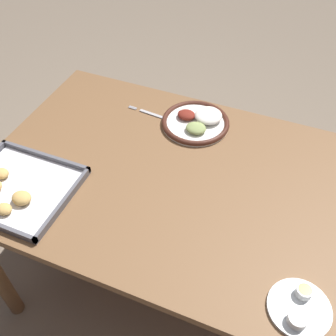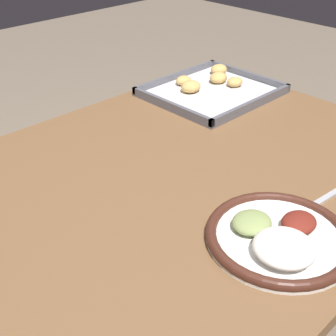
# 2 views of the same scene
# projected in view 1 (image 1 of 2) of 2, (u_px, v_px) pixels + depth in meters

# --- Properties ---
(ground_plane) EXTENTS (8.00, 8.00, 0.00)m
(ground_plane) POSITION_uv_depth(u_px,v_px,m) (168.00, 280.00, 1.87)
(ground_plane) COLOR #7A6B59
(dining_table) EXTENTS (1.25, 0.87, 0.74)m
(dining_table) POSITION_uv_depth(u_px,v_px,m) (168.00, 194.00, 1.40)
(dining_table) COLOR brown
(dining_table) RESTS_ON ground_plane
(dinner_plate) EXTENTS (0.26, 0.26, 0.05)m
(dinner_plate) POSITION_uv_depth(u_px,v_px,m) (198.00, 122.00, 1.50)
(dinner_plate) COLOR white
(dinner_plate) RESTS_ON dining_table
(fork) EXTENTS (0.23, 0.03, 0.00)m
(fork) POSITION_uv_depth(u_px,v_px,m) (156.00, 116.00, 1.54)
(fork) COLOR #B2B2B7
(fork) RESTS_ON dining_table
(saucer_plate) EXTENTS (0.16, 0.16, 0.04)m
(saucer_plate) POSITION_uv_depth(u_px,v_px,m) (300.00, 308.00, 0.99)
(saucer_plate) COLOR silver
(saucer_plate) RESTS_ON dining_table
(baking_tray) EXTENTS (0.36, 0.31, 0.04)m
(baking_tray) POSITION_uv_depth(u_px,v_px,m) (14.00, 189.00, 1.27)
(baking_tray) COLOR #595960
(baking_tray) RESTS_ON dining_table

